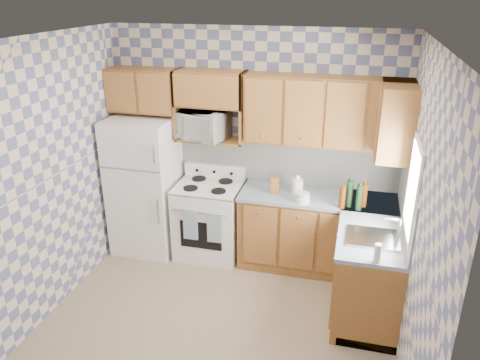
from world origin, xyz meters
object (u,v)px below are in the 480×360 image
(stove_body, at_px, (209,220))
(microwave, at_px, (202,125))
(refrigerator, at_px, (145,185))
(electric_kettle, at_px, (297,186))

(stove_body, xyz_separation_m, microwave, (-0.11, 0.13, 1.16))
(microwave, bearing_deg, refrigerator, -153.37)
(refrigerator, xyz_separation_m, microwave, (0.70, 0.15, 0.77))
(refrigerator, bearing_deg, microwave, 12.15)
(refrigerator, distance_m, stove_body, 0.89)
(stove_body, relative_size, microwave, 1.54)
(refrigerator, relative_size, stove_body, 1.87)
(stove_body, distance_m, microwave, 1.17)
(stove_body, bearing_deg, microwave, 130.14)
(refrigerator, relative_size, electric_kettle, 10.09)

